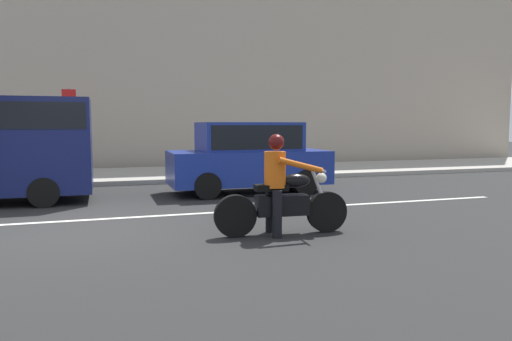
# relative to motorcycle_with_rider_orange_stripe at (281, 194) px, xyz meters

# --- Properties ---
(ground_plane) EXTENTS (80.00, 80.00, 0.00)m
(ground_plane) POSITION_rel_motorcycle_with_rider_orange_stripe_xyz_m (-3.19, 1.27, -0.65)
(ground_plane) COLOR #272727
(sidewalk_slab) EXTENTS (40.00, 4.40, 0.14)m
(sidewalk_slab) POSITION_rel_motorcycle_with_rider_orange_stripe_xyz_m (-3.19, 9.27, -0.58)
(sidewalk_slab) COLOR #A8A399
(sidewalk_slab) RESTS_ON ground_plane
(building_facade) EXTENTS (40.00, 1.40, 10.47)m
(building_facade) POSITION_rel_motorcycle_with_rider_orange_stripe_xyz_m (-3.19, 12.67, 4.58)
(building_facade) COLOR #B7A893
(building_facade) RESTS_ON ground_plane
(lane_marking_stripe) EXTENTS (18.00, 0.14, 0.01)m
(lane_marking_stripe) POSITION_rel_motorcycle_with_rider_orange_stripe_xyz_m (-2.89, 2.17, -0.65)
(lane_marking_stripe) COLOR silver
(lane_marking_stripe) RESTS_ON ground_plane
(motorcycle_with_rider_orange_stripe) EXTENTS (2.19, 0.70, 1.60)m
(motorcycle_with_rider_orange_stripe) POSITION_rel_motorcycle_with_rider_orange_stripe_xyz_m (0.00, 0.00, 0.00)
(motorcycle_with_rider_orange_stripe) COLOR black
(motorcycle_with_rider_orange_stripe) RESTS_ON ground_plane
(parked_hatchback_cobalt_blue) EXTENTS (4.01, 1.76, 1.80)m
(parked_hatchback_cobalt_blue) POSITION_rel_motorcycle_with_rider_orange_stripe_xyz_m (0.88, 4.63, 0.28)
(parked_hatchback_cobalt_blue) COLOR navy
(parked_hatchback_cobalt_blue) RESTS_ON ground_plane
(street_sign_post) EXTENTS (0.44, 0.08, 2.79)m
(street_sign_post) POSITION_rel_motorcycle_with_rider_orange_stripe_xyz_m (-3.66, 9.98, 1.16)
(street_sign_post) COLOR gray
(street_sign_post) RESTS_ON sidewalk_slab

